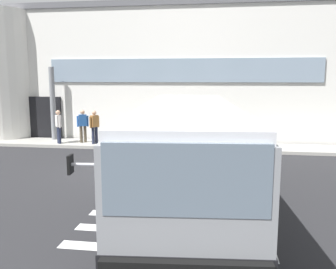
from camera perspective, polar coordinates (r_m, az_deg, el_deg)
The scene contains 10 objects.
ground_plane at distance 13.46m, azimuth -5.06°, elevation -5.86°, with size 80.00×90.00×0.02m, color #232326.
bay_paint_stripes at distance 9.18m, azimuth 1.23°, elevation -12.93°, with size 4.40×3.96×0.01m.
terminal_building at distance 24.53m, azimuth -0.43°, elevation 9.52°, with size 21.80×13.80×7.34m.
boarding_curb at distance 18.03m, azimuth -1.55°, elevation -1.75°, with size 24.00×2.00×0.15m, color #9E9B93.
entry_support_column at distance 20.14m, azimuth -17.76°, elevation 4.68°, with size 0.28×0.28×3.84m, color slate.
bus_main_foreground at distance 10.31m, azimuth 3.08°, elevation -2.76°, with size 3.51×11.33×2.70m.
passenger_near_column at distance 18.87m, azimuth -16.93°, elevation 1.44°, with size 0.41×0.47×1.68m.
passenger_by_doorway at distance 18.86m, azimuth -13.34°, elevation 1.69°, with size 0.53×0.49×1.68m.
passenger_at_curb_edge at distance 18.35m, azimuth -11.55°, elevation 1.44°, with size 0.39×0.51×1.68m.
safety_bollard_yellow at distance 16.53m, azimuth 6.73°, elevation -1.47°, with size 0.18×0.18×0.90m, color yellow.
Camera 1 is at (3.04, -12.65, 3.43)m, focal length 38.53 mm.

